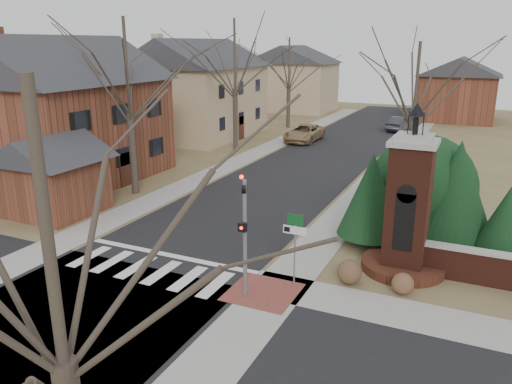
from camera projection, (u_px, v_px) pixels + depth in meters
The scene contains 29 objects.
ground at pixel (136, 278), 18.78m from camera, with size 120.00×120.00×0.00m, color brown.
main_street at pixel (318, 159), 37.91m from camera, with size 8.00×70.00×0.01m, color black.
cross_street at pixel (78, 316), 16.17m from camera, with size 120.00×8.00×0.01m, color black.
crosswalk_zone at pixel (149, 270), 19.48m from camera, with size 8.00×2.20×0.02m, color silver.
stop_bar at pixel (171, 255), 20.78m from camera, with size 8.00×0.35×0.02m, color silver.
sidewalk_right_main at pixel (387, 166), 35.81m from camera, with size 2.00×60.00×0.02m, color gray.
sidewalk_left at pixel (256, 153), 39.99m from camera, with size 2.00×60.00×0.02m, color gray.
curb_apron at pixel (263, 292), 17.72m from camera, with size 2.40×2.40×0.02m, color brown.
traffic_signal_pole at pixel (244, 226), 16.81m from camera, with size 0.28×0.41×4.50m.
sign_post at pixel (295, 236), 17.70m from camera, with size 0.90×0.07×2.75m.
brick_gate_monument at pixel (407, 218), 18.88m from camera, with size 3.20×3.20×6.47m.
house_brick_left at pixel (63, 107), 31.36m from camera, with size 9.80×11.80×9.42m.
house_stucco_left at pixel (197, 87), 46.36m from camera, with size 9.80×12.80×9.28m.
garage_left at pixel (53, 171), 25.46m from camera, with size 4.80×4.80×4.29m.
house_distant_left at pixel (293, 77), 64.11m from camera, with size 10.80×8.80×8.53m.
house_distant_right at pixel (458, 88), 56.24m from camera, with size 8.80×8.80×7.30m.
evergreen_near at pixel (371, 194), 21.31m from camera, with size 2.80×2.80×4.10m.
evergreen_mid at pixel (457, 190), 20.94m from camera, with size 3.40×3.40×4.70m.
evergreen_far at pixel (507, 219), 19.47m from camera, with size 2.40×2.40×3.30m.
evergreen_mass at pixel (423, 183), 22.73m from camera, with size 4.80×4.80×4.80m, color black.
bare_tree_0 at pixel (126, 58), 27.21m from camera, with size 8.05×8.05×11.15m.
bare_tree_1 at pixel (235, 49), 38.41m from camera, with size 8.40×8.40×11.64m.
bare_tree_2 at pixel (289, 58), 50.20m from camera, with size 7.35×7.35×10.19m.
bare_tree_3 at pixel (417, 77), 27.75m from camera, with size 7.00×7.00×9.70m.
bare_tree_4 at pixel (44, 210), 6.72m from camera, with size 6.65×6.65×9.21m.
pickup_truck at pixel (304, 133), 44.67m from camera, with size 2.47×5.36×1.49m, color #9F7F57.
distant_car at pixel (399, 124), 50.06m from camera, with size 1.51×4.34×1.43m, color #313238.
dry_shrub_left at pixel (349, 272), 18.29m from camera, with size 0.92×0.92×0.92m, color brown.
dry_shrub_right at pixel (403, 284), 17.54m from camera, with size 0.77×0.77×0.77m, color brown.
Camera 1 is at (11.27, -13.57, 8.53)m, focal length 35.00 mm.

